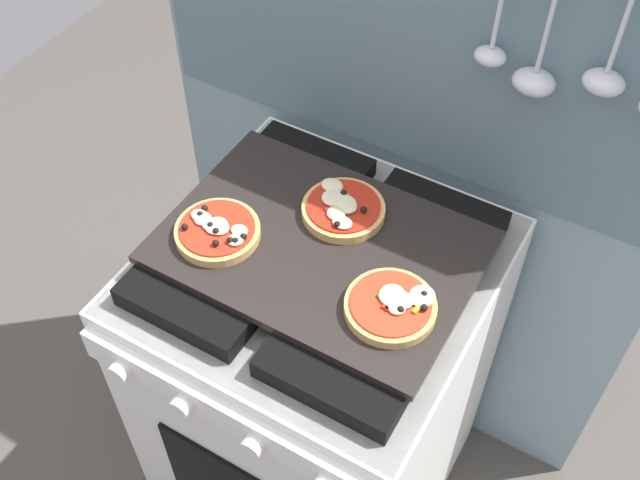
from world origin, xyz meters
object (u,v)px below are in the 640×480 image
(baking_tray, at_px, (320,247))
(pizza_left, at_px, (217,231))
(pizza_right, at_px, (392,306))
(stove, at_px, (320,383))
(pizza_center, at_px, (343,209))

(baking_tray, bearing_deg, pizza_left, -155.84)
(pizza_left, bearing_deg, pizza_right, 1.55)
(stove, xyz_separation_m, pizza_left, (-0.16, -0.07, 0.48))
(pizza_center, bearing_deg, pizza_left, -136.38)
(baking_tray, height_order, pizza_right, pizza_right)
(stove, height_order, baking_tray, baking_tray)
(pizza_left, distance_m, pizza_center, 0.23)
(baking_tray, bearing_deg, stove, -90.00)
(baking_tray, distance_m, pizza_right, 0.18)
(stove, distance_m, pizza_left, 0.51)
(stove, xyz_separation_m, pizza_center, (-0.00, 0.08, 0.48))
(stove, relative_size, baking_tray, 1.67)
(baking_tray, height_order, pizza_left, pizza_left)
(pizza_right, bearing_deg, pizza_center, 139.37)
(pizza_right, bearing_deg, baking_tray, 159.40)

